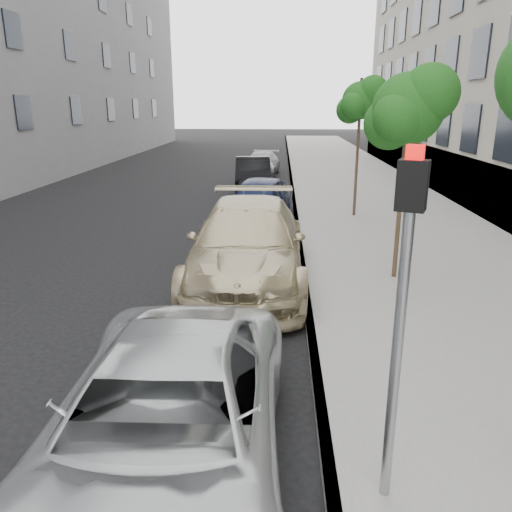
# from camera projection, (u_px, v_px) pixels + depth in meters

# --- Properties ---
(sidewalk) EXTENTS (6.40, 72.00, 0.14)m
(sidewalk) POSITION_uv_depth(u_px,v_px,m) (350.00, 178.00, 26.50)
(sidewalk) COLOR gray
(sidewalk) RESTS_ON ground
(curb) EXTENTS (0.15, 72.00, 0.14)m
(curb) POSITION_uv_depth(u_px,v_px,m) (291.00, 178.00, 26.65)
(curb) COLOR #9E9B93
(curb) RESTS_ON ground
(tree_mid) EXTENTS (1.78, 1.58, 4.51)m
(tree_mid) POSITION_uv_depth(u_px,v_px,m) (409.00, 109.00, 10.19)
(tree_mid) COLOR #38281C
(tree_mid) RESTS_ON sidewalk
(tree_far) EXTENTS (1.59, 1.39, 4.62)m
(tree_far) POSITION_uv_depth(u_px,v_px,m) (361.00, 101.00, 16.34)
(tree_far) COLOR #38281C
(tree_far) RESTS_ON sidewalk
(signal_pole) EXTENTS (0.29, 0.26, 3.41)m
(signal_pole) POSITION_uv_depth(u_px,v_px,m) (402.00, 295.00, 4.37)
(signal_pole) COLOR #939699
(signal_pole) RESTS_ON sidewalk
(minivan) EXTENTS (2.48, 5.27, 1.46)m
(minivan) POSITION_uv_depth(u_px,v_px,m) (165.00, 425.00, 5.08)
(minivan) COLOR silver
(minivan) RESTS_ON ground
(suv) EXTENTS (2.51, 6.14, 1.78)m
(suv) POSITION_uv_depth(u_px,v_px,m) (247.00, 244.00, 11.07)
(suv) COLOR #C6B68D
(suv) RESTS_ON ground
(sedan_blue) EXTENTS (2.43, 4.68, 1.52)m
(sedan_blue) POSITION_uv_depth(u_px,v_px,m) (259.00, 200.00, 16.74)
(sedan_blue) COLOR #111939
(sedan_blue) RESTS_ON ground
(sedan_black) EXTENTS (1.90, 4.64, 1.50)m
(sedan_black) POSITION_uv_depth(u_px,v_px,m) (253.00, 174.00, 23.17)
(sedan_black) COLOR black
(sedan_black) RESTS_ON ground
(sedan_rear) EXTENTS (2.20, 4.55, 1.28)m
(sedan_rear) POSITION_uv_depth(u_px,v_px,m) (262.00, 164.00, 28.04)
(sedan_rear) COLOR #95989C
(sedan_rear) RESTS_ON ground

